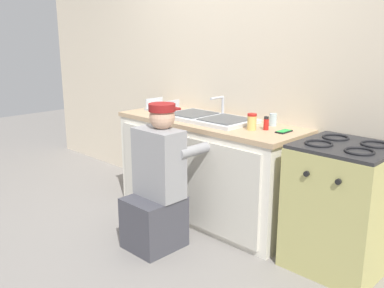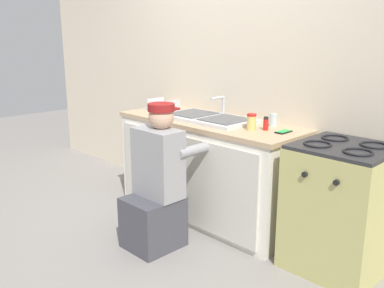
{
  "view_description": "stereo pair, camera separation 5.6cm",
  "coord_description": "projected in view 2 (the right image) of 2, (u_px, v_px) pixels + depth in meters",
  "views": [
    {
      "loc": [
        2.42,
        -2.37,
        1.6
      ],
      "look_at": [
        0.0,
        0.1,
        0.7
      ],
      "focal_mm": 40.0,
      "sensor_mm": 36.0,
      "label": 1
    },
    {
      "loc": [
        2.46,
        -2.33,
        1.6
      ],
      "look_at": [
        0.0,
        0.1,
        0.7
      ],
      "focal_mm": 40.0,
      "sensor_mm": 36.0,
      "label": 2
    }
  ],
  "objects": [
    {
      "name": "ground_plane",
      "position": [
        184.0,
        225.0,
        3.68
      ],
      "size": [
        12.0,
        12.0,
        0.0
      ],
      "primitive_type": "plane",
      "color": "gray"
    },
    {
      "name": "stove_range",
      "position": [
        340.0,
        208.0,
        2.92
      ],
      "size": [
        0.61,
        0.62,
        0.9
      ],
      "color": "tan",
      "rests_on": "ground_plane"
    },
    {
      "name": "countertop",
      "position": [
        209.0,
        122.0,
        3.67
      ],
      "size": [
        1.74,
        0.62,
        0.04
      ],
      "primitive_type": "cube",
      "color": "tan",
      "rests_on": "counter_cabinet"
    },
    {
      "name": "plumber_person",
      "position": [
        157.0,
        189.0,
        3.24
      ],
      "size": [
        0.42,
        0.61,
        1.1
      ],
      "color": "#3F3F47",
      "rests_on": "ground_plane"
    },
    {
      "name": "water_glass",
      "position": [
        273.0,
        120.0,
        3.42
      ],
      "size": [
        0.06,
        0.06,
        0.1
      ],
      "color": "#ADC6CC",
      "rests_on": "countertop"
    },
    {
      "name": "dish_rack_tray",
      "position": [
        164.0,
        108.0,
        4.11
      ],
      "size": [
        0.28,
        0.22,
        0.11
      ],
      "color": "#B2B7BC",
      "rests_on": "countertop"
    },
    {
      "name": "counter_cabinet",
      "position": [
        207.0,
        171.0,
        3.78
      ],
      "size": [
        1.7,
        0.62,
        0.84
      ],
      "color": "silver",
      "rests_on": "ground_plane"
    },
    {
      "name": "spice_bottle_red",
      "position": [
        266.0,
        124.0,
        3.28
      ],
      "size": [
        0.04,
        0.04,
        0.1
      ],
      "color": "red",
      "rests_on": "countertop"
    },
    {
      "name": "back_wall",
      "position": [
        236.0,
        74.0,
        3.81
      ],
      "size": [
        6.0,
        0.1,
        2.5
      ],
      "primitive_type": "cube",
      "color": "beige",
      "rests_on": "ground_plane"
    },
    {
      "name": "condiment_jar",
      "position": [
        252.0,
        122.0,
        3.27
      ],
      "size": [
        0.07,
        0.07,
        0.13
      ],
      "color": "#DBB760",
      "rests_on": "countertop"
    },
    {
      "name": "sink_double_basin",
      "position": [
        209.0,
        118.0,
        3.66
      ],
      "size": [
        0.8,
        0.44,
        0.19
      ],
      "color": "silver",
      "rests_on": "countertop"
    },
    {
      "name": "cell_phone",
      "position": [
        284.0,
        132.0,
        3.21
      ],
      "size": [
        0.07,
        0.14,
        0.01
      ],
      "color": "black",
      "rests_on": "countertop"
    }
  ]
}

